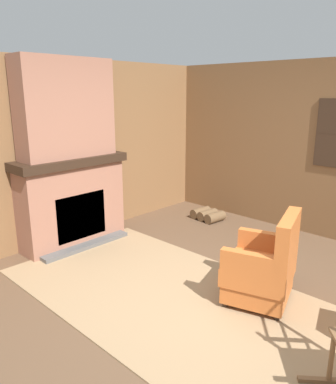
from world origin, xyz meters
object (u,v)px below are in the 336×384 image
(firewood_stack, at_px, (208,215))
(oil_lamp_vase, at_px, (49,151))
(storage_case, at_px, (93,148))
(armchair, at_px, (264,269))

(firewood_stack, distance_m, oil_lamp_vase, 2.70)
(firewood_stack, relative_size, storage_case, 2.42)
(firewood_stack, xyz_separation_m, storage_case, (-0.79, -1.62, 1.19))
(oil_lamp_vase, height_order, storage_case, oil_lamp_vase)
(firewood_stack, bearing_deg, oil_lamp_vase, -109.20)
(firewood_stack, bearing_deg, storage_case, -116.10)
(armchair, bearing_deg, firewood_stack, -56.92)
(armchair, relative_size, firewood_stack, 1.77)
(armchair, height_order, firewood_stack, armchair)
(firewood_stack, xyz_separation_m, oil_lamp_vase, (-0.79, -2.28, 1.22))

